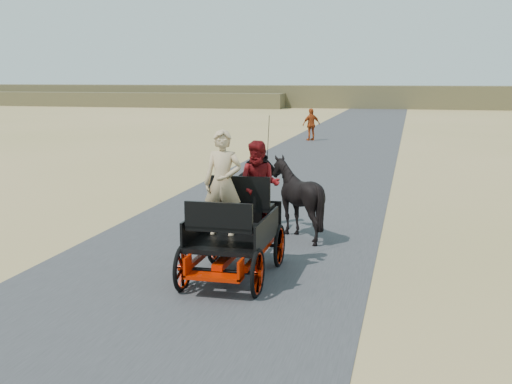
% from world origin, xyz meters
% --- Properties ---
extents(ground, '(140.00, 140.00, 0.00)m').
position_xyz_m(ground, '(0.00, 0.00, 0.00)').
color(ground, tan).
extents(road, '(6.00, 140.00, 0.01)m').
position_xyz_m(road, '(0.00, 0.00, 0.01)').
color(road, '#38383A').
rests_on(road, ground).
extents(ridge_far, '(140.00, 6.00, 2.40)m').
position_xyz_m(ridge_far, '(0.00, 62.00, 1.20)').
color(ridge_far, brown).
rests_on(ridge_far, ground).
extents(ridge_near, '(40.00, 4.00, 1.60)m').
position_xyz_m(ridge_near, '(-30.00, 58.00, 0.80)').
color(ridge_near, brown).
rests_on(ridge_near, ground).
extents(carriage, '(1.30, 2.40, 0.72)m').
position_xyz_m(carriage, '(0.68, -0.11, 0.36)').
color(carriage, black).
rests_on(carriage, ground).
extents(horse_left, '(0.91, 2.01, 1.70)m').
position_xyz_m(horse_left, '(0.13, 2.89, 0.85)').
color(horse_left, black).
rests_on(horse_left, ground).
extents(horse_right, '(1.37, 1.54, 1.70)m').
position_xyz_m(horse_right, '(1.23, 2.89, 0.85)').
color(horse_right, black).
rests_on(horse_right, ground).
extents(driver_man, '(0.66, 0.43, 1.80)m').
position_xyz_m(driver_man, '(0.48, -0.06, 1.62)').
color(driver_man, tan).
rests_on(driver_man, carriage).
extents(passenger_woman, '(0.77, 0.60, 1.58)m').
position_xyz_m(passenger_woman, '(0.98, 0.49, 1.51)').
color(passenger_woman, '#660C0F').
rests_on(passenger_woman, carriage).
extents(pedestrian, '(1.07, 0.93, 1.73)m').
position_xyz_m(pedestrian, '(-1.69, 23.76, 0.86)').
color(pedestrian, '#A93D13').
rests_on(pedestrian, ground).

